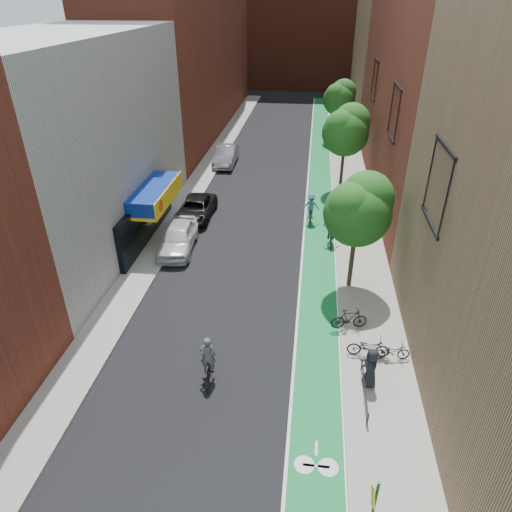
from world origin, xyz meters
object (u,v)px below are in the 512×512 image
(parked_car_white, at_px, (178,237))
(parked_car_black, at_px, (196,209))
(parked_car_silver, at_px, (226,155))
(cyclist_lane_near, at_px, (331,210))
(cyclist_lane_mid, at_px, (331,232))
(pedestrian, at_px, (371,367))
(cyclist_lane_far, at_px, (311,210))
(cyclist_lead, at_px, (208,366))

(parked_car_white, height_order, parked_car_black, parked_car_white)
(parked_car_white, height_order, parked_car_silver, parked_car_silver)
(cyclist_lane_near, distance_m, cyclist_lane_mid, 3.06)
(pedestrian, bearing_deg, cyclist_lane_far, 177.83)
(parked_car_white, distance_m, cyclist_lane_far, 9.33)
(parked_car_silver, height_order, cyclist_lane_far, cyclist_lane_far)
(cyclist_lead, bearing_deg, cyclist_lane_near, -116.11)
(parked_car_black, distance_m, cyclist_lane_far, 7.97)
(parked_car_white, height_order, pedestrian, pedestrian)
(parked_car_silver, bearing_deg, cyclist_lane_far, -55.97)
(cyclist_lane_mid, bearing_deg, cyclist_lane_far, -66.04)
(parked_car_white, xyz_separation_m, parked_car_silver, (0.00, 16.10, 0.00))
(cyclist_lane_mid, distance_m, cyclist_lane_far, 3.33)
(parked_car_white, relative_size, parked_car_silver, 0.96)
(parked_car_black, bearing_deg, cyclist_lane_near, 2.49)
(parked_car_white, bearing_deg, parked_car_black, 85.77)
(cyclist_lane_far, bearing_deg, cyclist_lane_mid, 114.12)
(parked_car_white, distance_m, pedestrian, 14.64)
(cyclist_lane_near, distance_m, cyclist_lane_far, 1.34)
(parked_car_white, bearing_deg, cyclist_lane_near, 23.47)
(cyclist_lane_near, bearing_deg, cyclist_lane_mid, 95.65)
(cyclist_lane_mid, xyz_separation_m, pedestrian, (1.32, -11.90, 0.17))
(parked_car_silver, distance_m, cyclist_lane_far, 13.76)
(parked_car_silver, distance_m, cyclist_lane_mid, 17.03)
(parked_car_black, xyz_separation_m, cyclist_lane_far, (7.96, 0.30, 0.25))
(cyclist_lane_near, bearing_deg, cyclist_lane_far, 6.18)
(pedestrian, bearing_deg, parked_car_silver, -170.18)
(parked_car_white, bearing_deg, pedestrian, -47.71)
(parked_car_black, bearing_deg, parked_car_silver, 90.57)
(parked_car_silver, relative_size, cyclist_lane_mid, 2.33)
(cyclist_lead, bearing_deg, parked_car_black, -82.14)
(parked_car_white, bearing_deg, cyclist_lead, -72.51)
(parked_car_white, distance_m, cyclist_lead, 11.27)
(parked_car_black, height_order, cyclist_lane_mid, cyclist_lane_mid)
(parked_car_black, bearing_deg, cyclist_lane_far, 2.72)
(cyclist_lane_far, distance_m, pedestrian, 15.18)
(parked_car_black, relative_size, cyclist_lane_mid, 2.24)
(cyclist_lead, height_order, cyclist_lane_mid, cyclist_lane_mid)
(parked_car_black, height_order, cyclist_lane_far, cyclist_lane_far)
(cyclist_lane_near, bearing_deg, pedestrian, 100.72)
(parked_car_black, height_order, cyclist_lead, cyclist_lead)
(cyclist_lead, relative_size, cyclist_lane_far, 1.02)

